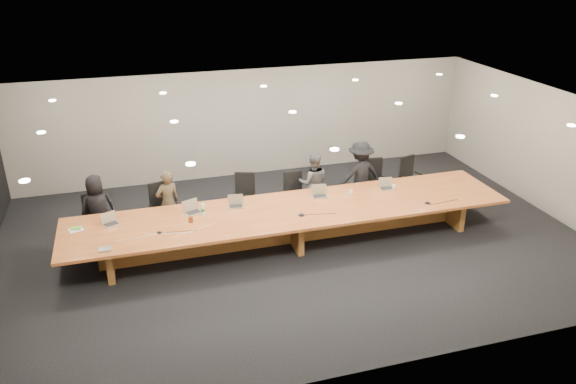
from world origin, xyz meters
name	(u,v)px	position (x,y,z in m)	size (l,w,h in m)	color
ground	(292,242)	(0.00, 0.00, 0.00)	(12.00, 12.00, 0.00)	black
back_wall	(247,123)	(0.00, 4.00, 1.40)	(12.00, 0.02, 2.80)	#B0AAA0
conference_table	(292,219)	(0.00, 0.00, 0.52)	(9.00, 1.80, 0.75)	#9C4D22
chair_far_left	(97,217)	(-3.82, 1.26, 0.51)	(0.51, 0.51, 1.01)	black
chair_left	(164,208)	(-2.46, 1.22, 0.55)	(0.56, 0.56, 1.10)	black
chair_mid_left	(244,197)	(-0.70, 1.33, 0.53)	(0.54, 0.54, 1.06)	black
chair_mid_right	(295,194)	(0.43, 1.19, 0.51)	(0.52, 0.52, 1.02)	black
chair_right	(375,181)	(2.45, 1.33, 0.54)	(0.55, 0.55, 1.07)	black
chair_far_right	(412,178)	(3.39, 1.26, 0.53)	(0.54, 0.54, 1.06)	black
person_a	(98,208)	(-3.78, 1.23, 0.72)	(0.70, 0.46, 1.43)	black
person_b	(168,203)	(-2.37, 1.15, 0.70)	(0.51, 0.33, 1.40)	#3E3322
person_c	(313,183)	(0.89, 1.27, 0.71)	(0.69, 0.53, 1.41)	#4D4D4F
person_d	(360,175)	(2.00, 1.20, 0.80)	(1.03, 0.59, 1.60)	black
laptop_a	(111,219)	(-3.51, 0.32, 0.87)	(0.30, 0.22, 0.23)	#C4B096
laptop_b	(193,207)	(-1.94, 0.38, 0.88)	(0.33, 0.24, 0.26)	#C1AC93
laptop_c	(236,202)	(-1.07, 0.42, 0.87)	(0.30, 0.22, 0.24)	tan
laptop_d	(320,191)	(0.73, 0.41, 0.88)	(0.32, 0.23, 0.25)	tan
laptop_e	(387,184)	(2.28, 0.39, 0.87)	(0.30, 0.22, 0.24)	#BCAC8F
water_bottle	(203,210)	(-1.77, 0.22, 0.87)	(0.08, 0.08, 0.25)	silver
amber_mug	(191,219)	(-2.04, 0.00, 0.81)	(0.09, 0.09, 0.11)	brown
paper_cup_near	(351,193)	(1.41, 0.32, 0.80)	(0.08, 0.08, 0.10)	beige
paper_cup_far	(394,187)	(2.43, 0.34, 0.80)	(0.08, 0.08, 0.09)	silver
notepad	(76,230)	(-4.15, 0.28, 0.76)	(0.25, 0.20, 0.01)	white
lime_gadget	(76,228)	(-4.15, 0.30, 0.78)	(0.18, 0.10, 0.03)	#56B430
av_box	(105,249)	(-3.63, -0.67, 0.77)	(0.22, 0.16, 0.03)	#B1B2B7
mic_left	(159,232)	(-2.67, -0.28, 0.76)	(0.12, 0.12, 0.03)	black
mic_center	(301,215)	(0.09, -0.33, 0.77)	(0.14, 0.14, 0.03)	black
mic_right	(428,203)	(2.77, -0.54, 0.77)	(0.13, 0.13, 0.03)	black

